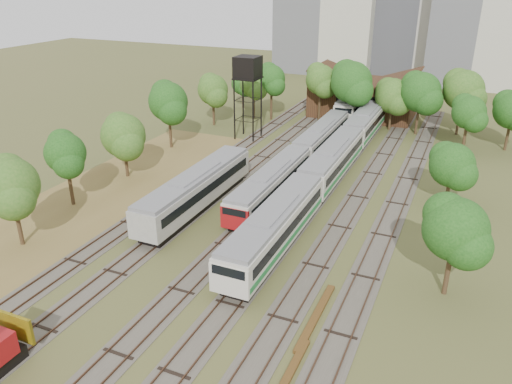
% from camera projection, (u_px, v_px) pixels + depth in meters
% --- Properties ---
extents(ground, '(240.00, 240.00, 0.00)m').
position_uv_depth(ground, '(182.00, 324.00, 33.25)').
color(ground, '#475123').
rests_on(ground, ground).
extents(dry_grass_patch, '(14.00, 60.00, 0.04)m').
position_uv_depth(dry_grass_patch, '(62.00, 223.00, 46.59)').
color(dry_grass_patch, brown).
rests_on(dry_grass_patch, ground).
extents(tracks, '(24.60, 80.00, 0.19)m').
position_uv_depth(tracks, '(298.00, 187.00, 54.39)').
color(tracks, '#4C473D').
rests_on(tracks, ground).
extents(railcar_red_set, '(2.72, 34.58, 3.35)m').
position_uv_depth(railcar_red_set, '(300.00, 158.00, 57.80)').
color(railcar_red_set, black).
rests_on(railcar_red_set, ground).
extents(railcar_green_set, '(3.05, 52.07, 3.78)m').
position_uv_depth(railcar_green_set, '(333.00, 162.00, 56.02)').
color(railcar_green_set, black).
rests_on(railcar_green_set, ground).
extents(railcar_rear, '(3.07, 16.08, 3.80)m').
position_uv_depth(railcar_rear, '(355.00, 104.00, 80.50)').
color(railcar_rear, black).
rests_on(railcar_rear, ground).
extents(old_grey_coach, '(3.00, 18.00, 3.71)m').
position_uv_depth(old_grey_coach, '(197.00, 189.00, 48.75)').
color(old_grey_coach, black).
rests_on(old_grey_coach, ground).
extents(water_tower, '(3.27, 3.27, 11.29)m').
position_uv_depth(water_tower, '(248.00, 70.00, 66.76)').
color(water_tower, black).
rests_on(water_tower, ground).
extents(rail_pile_near, '(0.51, 7.71, 0.26)m').
position_uv_depth(rail_pile_near, '(316.00, 317.00, 33.75)').
color(rail_pile_near, brown).
rests_on(rail_pile_near, ground).
extents(rail_pile_far, '(0.48, 7.65, 0.25)m').
position_uv_depth(rail_pile_far, '(285.00, 383.00, 28.33)').
color(rail_pile_far, brown).
rests_on(rail_pile_far, ground).
extents(maintenance_shed, '(16.45, 11.55, 7.58)m').
position_uv_depth(maintenance_shed, '(364.00, 97.00, 80.94)').
color(maintenance_shed, '#361F13').
rests_on(maintenance_shed, ground).
extents(tree_band_left, '(8.34, 67.58, 8.80)m').
position_uv_depth(tree_band_left, '(112.00, 132.00, 54.44)').
color(tree_band_left, '#382616').
rests_on(tree_band_left, ground).
extents(tree_band_far, '(41.34, 9.97, 9.92)m').
position_uv_depth(tree_band_far, '(383.00, 89.00, 71.58)').
color(tree_band_far, '#382616').
rests_on(tree_band_far, ground).
extents(tree_band_right, '(5.66, 37.96, 7.54)m').
position_uv_depth(tree_band_right, '(459.00, 162.00, 47.59)').
color(tree_band_right, '#382616').
rests_on(tree_band_right, ground).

